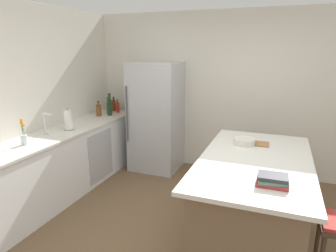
{
  "coord_description": "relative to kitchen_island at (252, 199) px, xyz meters",
  "views": [
    {
      "loc": [
        0.69,
        -2.59,
        2.0
      ],
      "look_at": [
        -0.69,
        0.99,
        1.0
      ],
      "focal_mm": 31.64,
      "sensor_mm": 36.0,
      "label": 1
    }
  ],
  "objects": [
    {
      "name": "ground_plane",
      "position": [
        -0.5,
        -0.38,
        -0.46
      ],
      "size": [
        7.2,
        7.2,
        0.0
      ],
      "primitive_type": "plane",
      "color": "brown"
    },
    {
      "name": "wall_rear",
      "position": [
        -0.5,
        1.87,
        0.84
      ],
      "size": [
        6.0,
        0.1,
        2.6
      ],
      "primitive_type": "cube",
      "color": "silver",
      "rests_on": "ground_plane"
    },
    {
      "name": "wall_left",
      "position": [
        -2.95,
        -0.38,
        0.84
      ],
      "size": [
        0.1,
        6.0,
        2.6
      ],
      "primitive_type": "cube",
      "color": "silver",
      "rests_on": "ground_plane"
    },
    {
      "name": "counter_run_left",
      "position": [
        -2.59,
        0.21,
        -0.01
      ],
      "size": [
        0.65,
        3.04,
        0.91
      ],
      "color": "white",
      "rests_on": "ground_plane"
    },
    {
      "name": "kitchen_island",
      "position": [
        0.0,
        0.0,
        0.0
      ],
      "size": [
        1.09,
        1.99,
        0.92
      ],
      "color": "#7A6047",
      "rests_on": "ground_plane"
    },
    {
      "name": "refrigerator",
      "position": [
        -1.74,
        1.47,
        0.44
      ],
      "size": [
        0.79,
        0.73,
        1.8
      ],
      "color": "#B7BABF",
      "rests_on": "ground_plane"
    },
    {
      "name": "sink_faucet",
      "position": [
        -2.64,
        -0.07,
        0.6
      ],
      "size": [
        0.15,
        0.05,
        0.3
      ],
      "color": "silver",
      "rests_on": "counter_run_left"
    },
    {
      "name": "flower_vase",
      "position": [
        -2.58,
        -0.49,
        0.55
      ],
      "size": [
        0.07,
        0.07,
        0.32
      ],
      "color": "silver",
      "rests_on": "counter_run_left"
    },
    {
      "name": "paper_towel_roll",
      "position": [
        -2.54,
        0.25,
        0.58
      ],
      "size": [
        0.14,
        0.14,
        0.31
      ],
      "color": "gray",
      "rests_on": "counter_run_left"
    },
    {
      "name": "syrup_bottle",
      "position": [
        -2.64,
        1.62,
        0.55
      ],
      "size": [
        0.07,
        0.07,
        0.25
      ],
      "color": "#5B3319",
      "rests_on": "counter_run_left"
    },
    {
      "name": "hot_sauce_bottle",
      "position": [
        -2.5,
        1.52,
        0.54
      ],
      "size": [
        0.06,
        0.06,
        0.24
      ],
      "color": "red",
      "rests_on": "counter_run_left"
    },
    {
      "name": "olive_oil_bottle",
      "position": [
        -2.6,
        1.43,
        0.58
      ],
      "size": [
        0.06,
        0.06,
        0.34
      ],
      "color": "olive",
      "rests_on": "counter_run_left"
    },
    {
      "name": "vinegar_bottle",
      "position": [
        -2.59,
        1.34,
        0.56
      ],
      "size": [
        0.05,
        0.05,
        0.29
      ],
      "color": "#994C23",
      "rests_on": "counter_run_left"
    },
    {
      "name": "wine_bottle",
      "position": [
        -2.5,
        1.25,
        0.6
      ],
      "size": [
        0.07,
        0.07,
        0.37
      ],
      "color": "#19381E",
      "rests_on": "counter_run_left"
    },
    {
      "name": "whiskey_bottle",
      "position": [
        -2.65,
        1.15,
        0.55
      ],
      "size": [
        0.08,
        0.08,
        0.25
      ],
      "color": "brown",
      "rests_on": "counter_run_left"
    },
    {
      "name": "cookbook_stack",
      "position": [
        0.18,
        -0.58,
        0.5
      ],
      "size": [
        0.25,
        0.22,
        0.09
      ],
      "color": "#A83338",
      "rests_on": "kitchen_island"
    },
    {
      "name": "mixing_bowl",
      "position": [
        -0.17,
        0.43,
        0.49
      ],
      "size": [
        0.25,
        0.25,
        0.07
      ],
      "color": "silver",
      "rests_on": "kitchen_island"
    },
    {
      "name": "cutting_board",
      "position": [
        -0.07,
        0.49,
        0.46
      ],
      "size": [
        0.36,
        0.19,
        0.02
      ],
      "color": "#9E7042",
      "rests_on": "kitchen_island"
    }
  ]
}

